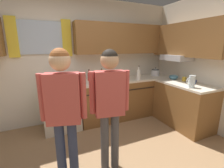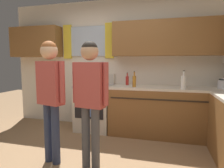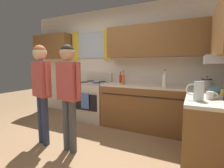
{
  "view_description": "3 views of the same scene",
  "coord_description": "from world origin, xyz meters",
  "px_view_note": "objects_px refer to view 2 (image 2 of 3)",
  "views": [
    {
      "loc": [
        -0.59,
        -1.53,
        1.63
      ],
      "look_at": [
        0.42,
        0.77,
        1.01
      ],
      "focal_mm": 25.0,
      "sensor_mm": 36.0,
      "label": 1
    },
    {
      "loc": [
        1.0,
        -2.09,
        1.34
      ],
      "look_at": [
        0.2,
        0.87,
        1.0
      ],
      "focal_mm": 31.5,
      "sensor_mm": 36.0,
      "label": 2
    },
    {
      "loc": [
        1.76,
        -1.74,
        1.31
      ],
      "look_at": [
        0.49,
        0.83,
        0.97
      ],
      "focal_mm": 26.77,
      "sensor_mm": 36.0,
      "label": 3
    }
  ],
  "objects_px": {
    "stove_oven": "(95,106)",
    "bottle_milk_white": "(183,82)",
    "stovetop_kettle": "(224,83)",
    "bottle_sauce_red": "(127,80)",
    "bottle_oil_amber": "(134,81)",
    "adult_left": "(50,88)",
    "adult_in_plaid": "(90,90)"
  },
  "relations": [
    {
      "from": "stove_oven",
      "to": "bottle_milk_white",
      "type": "xyz_separation_m",
      "value": [
        1.64,
        -0.23,
        0.55
      ]
    },
    {
      "from": "stovetop_kettle",
      "to": "bottle_sauce_red",
      "type": "bearing_deg",
      "value": 175.85
    },
    {
      "from": "bottle_oil_amber",
      "to": "adult_left",
      "type": "height_order",
      "value": "adult_left"
    },
    {
      "from": "stovetop_kettle",
      "to": "adult_left",
      "type": "relative_size",
      "value": 0.17
    },
    {
      "from": "stove_oven",
      "to": "bottle_oil_amber",
      "type": "xyz_separation_m",
      "value": [
        0.81,
        -0.15,
        0.54
      ]
    },
    {
      "from": "bottle_milk_white",
      "to": "adult_in_plaid",
      "type": "xyz_separation_m",
      "value": [
        -1.18,
        -1.17,
        -0.01
      ]
    },
    {
      "from": "stove_oven",
      "to": "bottle_sauce_red",
      "type": "height_order",
      "value": "bottle_sauce_red"
    },
    {
      "from": "adult_left",
      "to": "bottle_milk_white",
      "type": "bearing_deg",
      "value": 34.07
    },
    {
      "from": "bottle_oil_amber",
      "to": "adult_left",
      "type": "distance_m",
      "value": 1.55
    },
    {
      "from": "adult_in_plaid",
      "to": "adult_left",
      "type": "bearing_deg",
      "value": -179.52
    },
    {
      "from": "bottle_milk_white",
      "to": "stovetop_kettle",
      "type": "bearing_deg",
      "value": 20.68
    },
    {
      "from": "bottle_oil_amber",
      "to": "bottle_milk_white",
      "type": "xyz_separation_m",
      "value": [
        0.83,
        -0.08,
        0.01
      ]
    },
    {
      "from": "bottle_sauce_red",
      "to": "stovetop_kettle",
      "type": "distance_m",
      "value": 1.68
    },
    {
      "from": "stove_oven",
      "to": "stovetop_kettle",
      "type": "relative_size",
      "value": 4.02
    },
    {
      "from": "bottle_sauce_red",
      "to": "adult_in_plaid",
      "type": "xyz_separation_m",
      "value": [
        -0.17,
        -1.54,
        0.01
      ]
    },
    {
      "from": "bottle_sauce_red",
      "to": "stove_oven",
      "type": "bearing_deg",
      "value": -167.29
    },
    {
      "from": "stovetop_kettle",
      "to": "adult_in_plaid",
      "type": "bearing_deg",
      "value": -142.53
    },
    {
      "from": "bottle_milk_white",
      "to": "adult_in_plaid",
      "type": "height_order",
      "value": "adult_in_plaid"
    },
    {
      "from": "stove_oven",
      "to": "bottle_milk_white",
      "type": "relative_size",
      "value": 3.51
    },
    {
      "from": "bottle_milk_white",
      "to": "adult_left",
      "type": "height_order",
      "value": "adult_left"
    },
    {
      "from": "stove_oven",
      "to": "adult_in_plaid",
      "type": "bearing_deg",
      "value": -71.9
    },
    {
      "from": "adult_left",
      "to": "adult_in_plaid",
      "type": "relative_size",
      "value": 1.01
    },
    {
      "from": "bottle_sauce_red",
      "to": "adult_in_plaid",
      "type": "relative_size",
      "value": 0.15
    },
    {
      "from": "stove_oven",
      "to": "bottle_sauce_red",
      "type": "xyz_separation_m",
      "value": [
        0.63,
        0.14,
        0.53
      ]
    },
    {
      "from": "stovetop_kettle",
      "to": "adult_in_plaid",
      "type": "distance_m",
      "value": 2.33
    },
    {
      "from": "bottle_milk_white",
      "to": "stovetop_kettle",
      "type": "xyz_separation_m",
      "value": [
        0.67,
        0.25,
        -0.02
      ]
    },
    {
      "from": "adult_in_plaid",
      "to": "stove_oven",
      "type": "bearing_deg",
      "value": 108.1
    },
    {
      "from": "bottle_oil_amber",
      "to": "bottle_milk_white",
      "type": "relative_size",
      "value": 0.91
    },
    {
      "from": "bottle_oil_amber",
      "to": "stovetop_kettle",
      "type": "xyz_separation_m",
      "value": [
        1.49,
        0.17,
        -0.01
      ]
    },
    {
      "from": "bottle_milk_white",
      "to": "adult_left",
      "type": "distance_m",
      "value": 2.09
    },
    {
      "from": "adult_left",
      "to": "stove_oven",
      "type": "bearing_deg",
      "value": 86.22
    },
    {
      "from": "stovetop_kettle",
      "to": "adult_in_plaid",
      "type": "xyz_separation_m",
      "value": [
        -1.85,
        -1.42,
        0.01
      ]
    }
  ]
}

